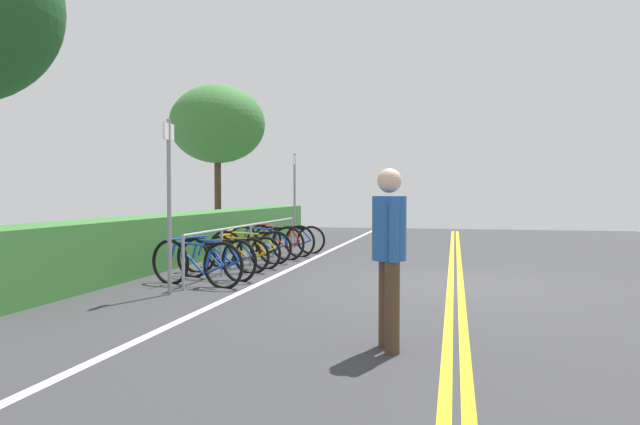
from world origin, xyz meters
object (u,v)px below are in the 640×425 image
bicycle_2 (225,255)px  bicycle_5 (265,243)px  bicycle_1 (216,259)px  pedestrian (389,246)px  bicycle_6 (280,240)px  tree_mid (217,124)px  bicycle_3 (243,252)px  bicycle_4 (250,247)px  sign_post_near (169,190)px  sign_post_far (295,192)px  bicycle_0 (196,263)px  bicycle_7 (289,239)px  bike_rack (251,234)px

bicycle_2 → bicycle_5: bicycle_5 is taller
bicycle_1 → pedestrian: size_ratio=0.98×
bicycle_6 → tree_mid: tree_mid is taller
bicycle_3 → tree_mid: size_ratio=0.33×
tree_mid → bicycle_4: bearing=-152.8°
bicycle_3 → bicycle_4: size_ratio=0.93×
bicycle_4 → bicycle_6: 1.59m
bicycle_5 → bicycle_1: bearing=-178.2°
pedestrian → bicycle_4: bearing=29.0°
sign_post_near → sign_post_far: sign_post_near is taller
bicycle_0 → bicycle_3: bicycle_0 is taller
bicycle_3 → bicycle_7: 3.03m
bicycle_4 → bicycle_5: bearing=-4.3°
bike_rack → bicycle_4: bearing=20.6°
bike_rack → bicycle_6: size_ratio=3.68×
bicycle_1 → bicycle_7: (4.61, -0.05, -0.02)m
bicycle_3 → bicycle_5: bicycle_5 is taller
bicycle_0 → sign_post_far: bearing=1.7°
bicycle_0 → bicycle_1: bicycle_0 is taller
bicycle_2 → sign_post_far: (5.33, 0.08, 1.17)m
sign_post_near → sign_post_far: size_ratio=1.01×
bicycle_4 → bicycle_3: bearing=-172.4°
sign_post_near → pedestrian: bearing=-125.7°
bicycle_0 → bicycle_2: bicycle_0 is taller
sign_post_near → bicycle_0: bearing=-2.4°
bike_rack → pedestrian: pedestrian is taller
pedestrian → bike_rack: bearing=29.5°
bicycle_2 → sign_post_far: bearing=0.8°
bicycle_6 → tree_mid: size_ratio=0.36×
bicycle_2 → bicycle_4: bearing=0.6°
bicycle_6 → pedestrian: size_ratio=1.02×
bicycle_0 → sign_post_far: size_ratio=0.69×
bicycle_6 → bicycle_5: bearing=169.9°
bicycle_4 → pedestrian: 7.33m
sign_post_near → tree_mid: size_ratio=0.52×
bicycle_2 → bicycle_7: 3.79m
bicycle_3 → sign_post_far: sign_post_far is taller
bicycle_7 → bicycle_0: bearing=179.3°
bicycle_2 → bicycle_3: bicycle_2 is taller
bicycle_0 → sign_post_near: sign_post_near is taller
sign_post_near → bicycle_3: bearing=0.3°
bicycle_1 → bicycle_6: bearing=-0.5°
bicycle_4 → pedestrian: bearing=-151.0°
bicycle_2 → bicycle_7: bearing=-2.9°
sign_post_far → bicycle_4: bearing=-179.1°
bicycle_1 → bicycle_5: 3.15m
bicycle_5 → pedestrian: size_ratio=1.07×
bike_rack → pedestrian: 6.95m
bicycle_0 → bicycle_6: bearing=-0.6°
bicycle_5 → bicycle_7: 1.47m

